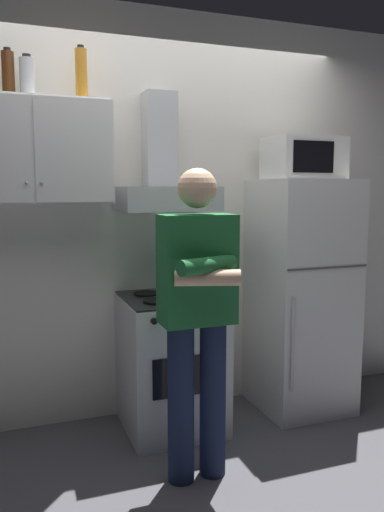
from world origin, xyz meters
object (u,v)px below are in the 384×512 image
at_px(upper_cabinet, 31,152).
at_px(microwave, 303,158).
at_px(bottle_canister_steel, 27,78).
at_px(person_standing, 198,313).
at_px(bottle_rum_dark, 8,74).
at_px(stove_oven, 171,362).
at_px(refrigerator, 301,295).
at_px(range_hood, 164,179).
at_px(cooking_pot, 197,288).
at_px(bottle_liquor_amber, 81,74).

xyz_separation_m(upper_cabinet, microwave, (1.75, -0.11, -0.01)).
bearing_deg(upper_cabinet, bottle_canister_steel, 109.74).
bearing_deg(person_standing, bottle_rum_dark, 138.51).
height_order(upper_cabinet, bottle_canister_steel, bottle_canister_steel).
relative_size(stove_oven, refrigerator, 0.55).
bearing_deg(stove_oven, person_standing, -94.72).
bearing_deg(bottle_rum_dark, refrigerator, -4.65).
bearing_deg(refrigerator, bottle_rum_dark, 175.35).
relative_size(upper_cabinet, microwave, 1.88).
relative_size(upper_cabinet, person_standing, 0.55).
bearing_deg(stove_oven, upper_cabinet, 171.10).
height_order(range_hood, microwave, range_hood).
bearing_deg(stove_oven, refrigerator, 0.04).
bearing_deg(cooking_pot, person_standing, -110.30).
bearing_deg(bottle_liquor_amber, refrigerator, -4.80).
bearing_deg(range_hood, bottle_canister_steel, 179.23).
relative_size(upper_cabinet, bottle_liquor_amber, 2.88).
relative_size(upper_cabinet, bottle_canister_steel, 3.75).
bearing_deg(bottle_rum_dark, stove_oven, -9.50).
height_order(cooking_pot, bottle_liquor_amber, bottle_liquor_amber).
bearing_deg(bottle_canister_steel, bottle_rum_dark, 172.05).
bearing_deg(microwave, bottle_rum_dark, 175.91).
bearing_deg(bottle_liquor_amber, microwave, -4.08).
distance_m(stove_oven, person_standing, 0.77).
height_order(refrigerator, bottle_rum_dark, bottle_rum_dark).
bearing_deg(range_hood, bottle_rum_dark, 178.41).
bearing_deg(microwave, cooking_pot, -170.43).
xyz_separation_m(range_hood, cooking_pot, (0.13, -0.25, -0.67)).
xyz_separation_m(bottle_canister_steel, bottle_rum_dark, (-0.10, 0.01, 0.01)).
xyz_separation_m(stove_oven, bottle_liquor_amber, (-0.50, 0.12, 1.77)).
height_order(range_hood, refrigerator, range_hood).
xyz_separation_m(microwave, bottle_liquor_amber, (-1.45, 0.10, 0.46)).
xyz_separation_m(upper_cabinet, person_standing, (0.75, -0.73, -0.85)).
bearing_deg(person_standing, upper_cabinet, 135.74).
relative_size(microwave, bottle_canister_steel, 2.00).
height_order(bottle_canister_steel, bottle_rum_dark, bottle_rum_dark).
bearing_deg(upper_cabinet, stove_oven, -8.90).
xyz_separation_m(upper_cabinet, range_hood, (0.80, 0.00, -0.15)).
bearing_deg(bottle_canister_steel, stove_oven, -9.70).
height_order(stove_oven, refrigerator, refrigerator).
bearing_deg(microwave, person_standing, -148.00).
relative_size(stove_oven, bottle_liquor_amber, 2.79).
distance_m(microwave, bottle_rum_dark, 1.91).
bearing_deg(bottle_rum_dark, range_hood, -1.59).
xyz_separation_m(upper_cabinet, bottle_rum_dark, (-0.11, 0.03, 0.43)).
bearing_deg(bottle_canister_steel, cooking_pot, -15.35).
height_order(cooking_pot, bottle_rum_dark, bottle_rum_dark).
height_order(stove_oven, microwave, microwave).
relative_size(microwave, cooking_pot, 1.65).
height_order(microwave, cooking_pot, microwave).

